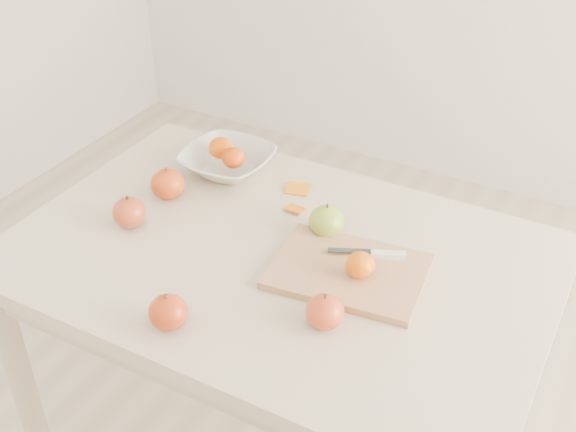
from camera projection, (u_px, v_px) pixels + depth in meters
The scene contains 14 objects.
table at pixel (278, 287), 1.67m from camera, with size 1.20×0.80×0.75m.
cutting_board at pixel (348, 271), 1.54m from camera, with size 0.32×0.24×0.02m, color tan.
board_tangerine at pixel (360, 265), 1.50m from camera, with size 0.06×0.06×0.05m, color orange.
fruit_bowl at pixel (227, 161), 1.89m from camera, with size 0.23×0.23×0.06m, color silver.
bowl_tangerine_near at pixel (221, 148), 1.89m from camera, with size 0.07×0.07×0.06m, color #DC5507.
bowl_tangerine_far at pixel (233, 158), 1.86m from camera, with size 0.06×0.06×0.05m, color #DA3C07.
orange_peel_a at pixel (297, 190), 1.83m from camera, with size 0.06×0.04×0.00m, color orange.
orange_peel_b at pixel (295, 210), 1.75m from camera, with size 0.04×0.04×0.00m, color orange.
paring_knife at pixel (382, 254), 1.57m from camera, with size 0.16×0.08×0.01m.
apple_green at pixel (327, 221), 1.65m from camera, with size 0.08×0.08×0.07m, color #64991C.
apple_red_b at pixel (129, 212), 1.68m from camera, with size 0.08×0.08×0.07m, color maroon.
apple_red_e at pixel (325, 311), 1.40m from camera, with size 0.08×0.08×0.07m, color #A5070F.
apple_red_a at pixel (168, 184), 1.78m from camera, with size 0.09×0.09×0.08m, color #9C110E.
apple_red_c at pixel (168, 312), 1.40m from camera, with size 0.08×0.08×0.07m, color #8F1401.
Camera 1 is at (0.64, -1.12, 1.73)m, focal length 45.00 mm.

